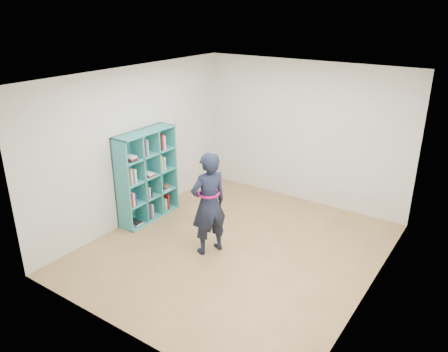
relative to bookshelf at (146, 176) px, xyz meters
The scene contains 9 objects.
floor 2.00m from the bookshelf, ahead, with size 4.50×4.50×0.00m, color olive.
ceiling 2.60m from the bookshelf, ahead, with size 4.50×4.50×0.00m, color white.
wall_left 0.56m from the bookshelf, 168.59° to the right, with size 0.02×4.50×2.60m, color silver.
wall_right 3.88m from the bookshelf, ahead, with size 0.02×4.50×2.60m, color silver.
wall_back 2.94m from the bookshelf, 50.25° to the left, with size 4.00×0.02×2.60m, color silver.
wall_front 2.98m from the bookshelf, 51.03° to the right, with size 4.00×0.02×2.60m, color silver.
bookshelf is the anchor object (origin of this frame).
person 1.58m from the bookshelf, 11.36° to the right, with size 0.57×0.68×1.57m.
smartphone 1.48m from the bookshelf, ahead, with size 0.04×0.08×0.12m.
Camera 1 is at (3.13, -4.90, 3.52)m, focal length 35.00 mm.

